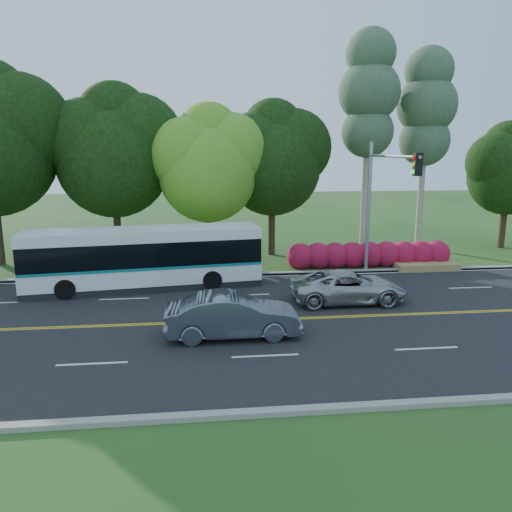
{
  "coord_description": "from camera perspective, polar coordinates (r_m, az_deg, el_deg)",
  "views": [
    {
      "loc": [
        -2.5,
        -18.59,
        6.61
      ],
      "look_at": [
        -0.19,
        2.0,
        2.17
      ],
      "focal_mm": 35.0,
      "sensor_mm": 36.0,
      "label": 1
    }
  ],
  "objects": [
    {
      "name": "ground",
      "position": [
        19.89,
        1.19,
        -7.33
      ],
      "size": [
        120.0,
        120.0,
        0.0
      ],
      "primitive_type": "plane",
      "color": "#234B19",
      "rests_on": "ground"
    },
    {
      "name": "road",
      "position": [
        19.88,
        1.19,
        -7.31
      ],
      "size": [
        60.0,
        14.0,
        0.02
      ],
      "primitive_type": "cube",
      "color": "black",
      "rests_on": "ground"
    },
    {
      "name": "curb_north",
      "position": [
        26.67,
        -0.84,
        -2.1
      ],
      "size": [
        60.0,
        0.3,
        0.15
      ],
      "primitive_type": "cube",
      "color": "gray",
      "rests_on": "ground"
    },
    {
      "name": "curb_south",
      "position": [
        13.41,
        5.41,
        -17.15
      ],
      "size": [
        60.0,
        0.3,
        0.15
      ],
      "primitive_type": "cube",
      "color": "gray",
      "rests_on": "ground"
    },
    {
      "name": "grass_verge",
      "position": [
        28.47,
        -1.2,
        -1.24
      ],
      "size": [
        60.0,
        4.0,
        0.1
      ],
      "primitive_type": "cube",
      "color": "#234B19",
      "rests_on": "ground"
    },
    {
      "name": "lane_markings",
      "position": [
        19.87,
        0.92,
        -7.28
      ],
      "size": [
        57.6,
        13.82,
        0.0
      ],
      "color": "gold",
      "rests_on": "road"
    },
    {
      "name": "tree_row",
      "position": [
        30.83,
        -11.61,
        12.07
      ],
      "size": [
        44.7,
        9.1,
        13.84
      ],
      "color": "#301E15",
      "rests_on": "ground"
    },
    {
      "name": "bougainvillea_hedge",
      "position": [
        29.04,
        13.21,
        0.06
      ],
      "size": [
        9.5,
        2.25,
        1.5
      ],
      "color": "maroon",
      "rests_on": "ground"
    },
    {
      "name": "traffic_signal",
      "position": [
        25.7,
        14.22,
        7.39
      ],
      "size": [
        0.42,
        6.1,
        7.0
      ],
      "color": "#95989E",
      "rests_on": "ground"
    },
    {
      "name": "transit_bus",
      "position": [
        24.59,
        -12.68,
        -0.31
      ],
      "size": [
        11.3,
        3.85,
        2.9
      ],
      "rotation": [
        0.0,
        0.0,
        0.13
      ],
      "color": "white",
      "rests_on": "road"
    },
    {
      "name": "sedan",
      "position": [
        17.92,
        -2.69,
        -6.81
      ],
      "size": [
        4.82,
        1.72,
        1.58
      ],
      "primitive_type": "imported",
      "rotation": [
        0.0,
        0.0,
        1.58
      ],
      "color": "slate",
      "rests_on": "road"
    },
    {
      "name": "suv",
      "position": [
        22.29,
        10.5,
        -3.46
      ],
      "size": [
        5.02,
        2.36,
        1.39
      ],
      "primitive_type": "imported",
      "rotation": [
        0.0,
        0.0,
        1.56
      ],
      "color": "#B0B3B4",
      "rests_on": "road"
    }
  ]
}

